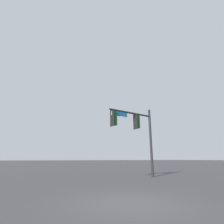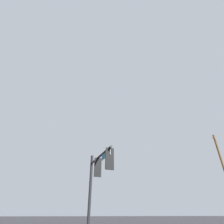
# 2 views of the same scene
# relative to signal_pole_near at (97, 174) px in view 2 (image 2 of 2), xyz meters

# --- Properties ---
(signal_pole_near) EXTENTS (4.35, 1.04, 5.74)m
(signal_pole_near) POSITION_rel_signal_pole_near_xyz_m (0.00, 0.00, 0.00)
(signal_pole_near) COLOR black
(signal_pole_near) RESTS_ON ground_plane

